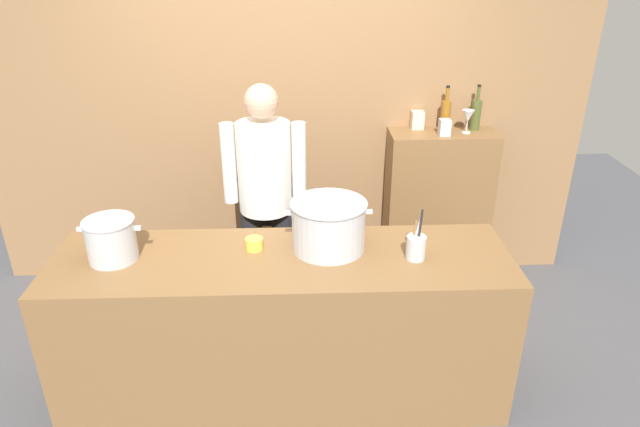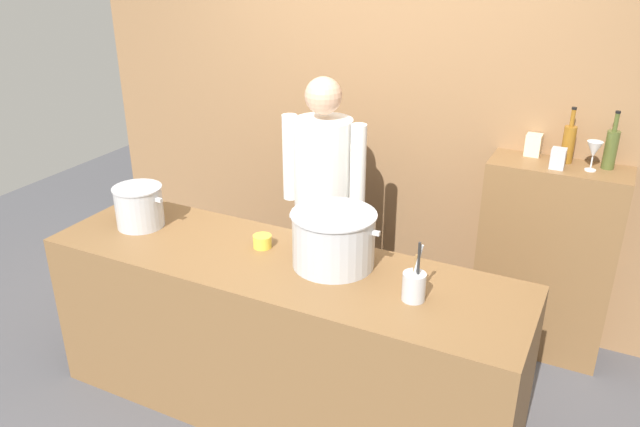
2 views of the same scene
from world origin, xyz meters
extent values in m
plane|color=#4C4C51|center=(0.00, 0.00, 0.00)|extent=(8.00, 8.00, 0.00)
cube|color=olive|center=(0.00, 1.40, 1.50)|extent=(4.40, 0.10, 3.00)
cube|color=brown|center=(0.00, 0.00, 0.45)|extent=(2.46, 0.70, 0.90)
cube|color=brown|center=(1.13, 1.19, 0.60)|extent=(0.76, 0.32, 1.20)
cylinder|color=black|center=(-0.02, 0.74, 0.42)|extent=(0.14, 0.14, 0.84)
cylinder|color=black|center=(-0.22, 0.74, 0.42)|extent=(0.14, 0.14, 0.84)
cylinder|color=white|center=(-0.12, 0.74, 1.13)|extent=(0.34, 0.34, 0.58)
cube|color=black|center=(-0.12, 0.92, 0.89)|extent=(0.30, 0.02, 0.52)
cylinder|color=white|center=(0.10, 0.74, 1.16)|extent=(0.09, 0.09, 0.52)
cylinder|color=white|center=(-0.34, 0.74, 1.16)|extent=(0.09, 0.09, 0.52)
sphere|color=tan|center=(-0.12, 0.74, 1.55)|extent=(0.21, 0.21, 0.21)
cylinder|color=#B7BABF|center=(0.25, 0.10, 1.03)|extent=(0.40, 0.40, 0.26)
cylinder|color=#B7BABF|center=(0.25, 0.10, 1.17)|extent=(0.41, 0.41, 0.01)
cube|color=#B7BABF|center=(0.04, 0.10, 1.12)|extent=(0.04, 0.02, 0.02)
cube|color=#B7BABF|center=(0.47, 0.10, 1.12)|extent=(0.04, 0.02, 0.02)
cylinder|color=#B7BABF|center=(-0.89, 0.02, 1.01)|extent=(0.26, 0.26, 0.22)
cylinder|color=#B7BABF|center=(-0.89, 0.02, 1.12)|extent=(0.27, 0.27, 0.01)
cube|color=#B7BABF|center=(-1.03, 0.02, 1.08)|extent=(0.04, 0.02, 0.02)
cube|color=#B7BABF|center=(-0.74, 0.02, 1.08)|extent=(0.04, 0.02, 0.02)
cylinder|color=#B7BABF|center=(0.71, -0.04, 0.97)|extent=(0.10, 0.10, 0.13)
cylinder|color=#262626|center=(0.72, -0.03, 1.06)|extent=(0.02, 0.04, 0.27)
cylinder|color=olive|center=(0.70, -0.02, 1.02)|extent=(0.03, 0.02, 0.19)
cylinder|color=#B7BABF|center=(0.71, -0.03, 1.05)|extent=(0.06, 0.02, 0.25)
cylinder|color=yellow|center=(-0.15, 0.10, 0.93)|extent=(0.10, 0.10, 0.07)
cylinder|color=#8C5919|center=(1.14, 1.25, 1.30)|extent=(0.07, 0.07, 0.21)
cylinder|color=#8C5919|center=(1.14, 1.25, 1.46)|extent=(0.02, 0.02, 0.10)
cylinder|color=black|center=(1.14, 1.25, 1.51)|extent=(0.03, 0.03, 0.01)
cylinder|color=#475123|center=(1.36, 1.25, 1.31)|extent=(0.07, 0.07, 0.21)
cylinder|color=#475123|center=(1.36, 1.25, 1.46)|extent=(0.02, 0.02, 0.10)
cylinder|color=black|center=(1.36, 1.25, 1.52)|extent=(0.03, 0.03, 0.01)
cylinder|color=silver|center=(1.28, 1.17, 1.20)|extent=(0.06, 0.06, 0.01)
cylinder|color=silver|center=(1.28, 1.17, 1.24)|extent=(0.01, 0.01, 0.07)
cone|color=silver|center=(1.28, 1.17, 1.32)|extent=(0.08, 0.08, 0.09)
cube|color=beige|center=(0.95, 1.30, 1.26)|extent=(0.09, 0.09, 0.13)
cube|color=#B2B2B7|center=(1.11, 1.13, 1.26)|extent=(0.08, 0.08, 0.11)
camera|label=1|loc=(0.10, -2.62, 2.42)|focal=31.79mm
camera|label=2|loc=(1.40, -2.34, 2.38)|focal=35.20mm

